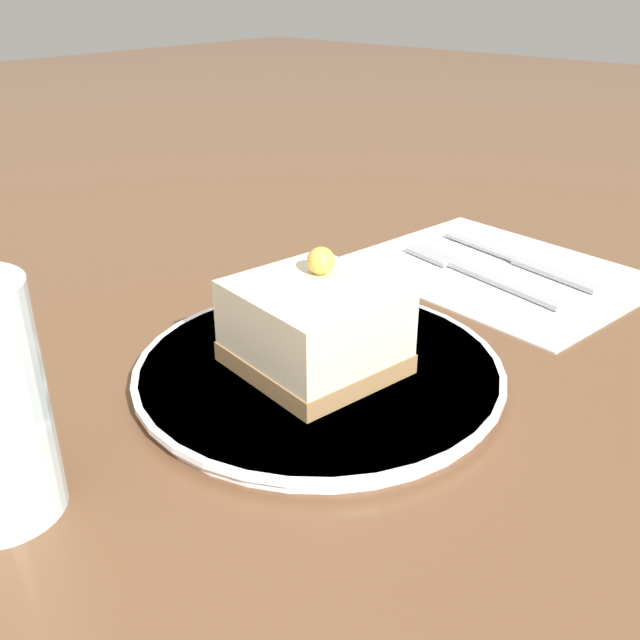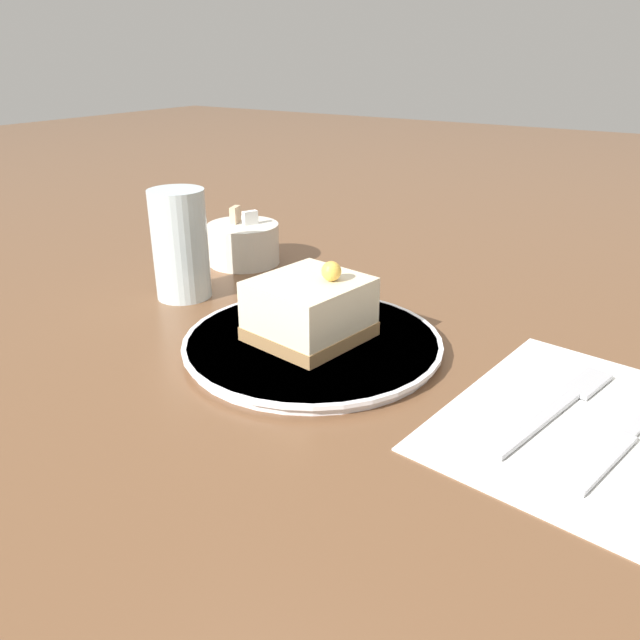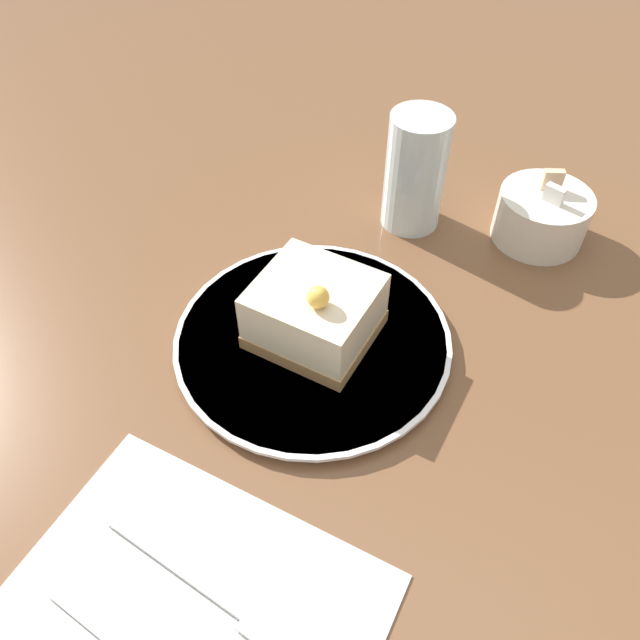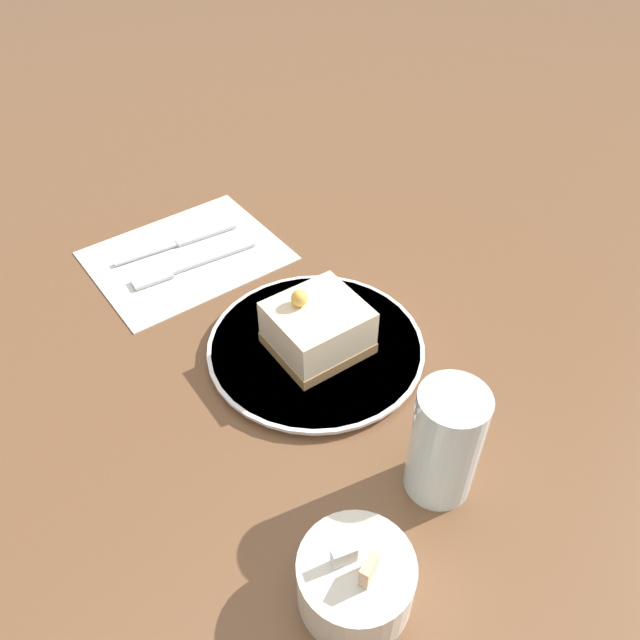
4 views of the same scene
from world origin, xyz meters
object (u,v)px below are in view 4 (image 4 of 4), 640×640
cake_slice (317,328)px  fork (185,267)px  plate (316,347)px  knife (188,240)px  drinking_glass (445,443)px  sugar_bowl (355,580)px

cake_slice → fork: bearing=14.2°
plate → knife: size_ratio=1.41×
fork → drinking_glass: (-0.43, 0.01, 0.06)m
cake_slice → knife: size_ratio=0.64×
cake_slice → drinking_glass: 0.21m
plate → drinking_glass: 0.22m
fork → sugar_bowl: bearing=174.4°
cake_slice → sugar_bowl: (-0.22, 0.17, -0.01)m
knife → sugar_bowl: 0.54m
knife → drinking_glass: size_ratio=1.41×
plate → knife: bearing=-3.5°
cake_slice → sugar_bowl: 0.28m
plate → sugar_bowl: sugar_bowl is taller
sugar_bowl → cake_slice: bearing=-37.5°
cake_slice → fork: cake_slice is taller
plate → drinking_glass: size_ratio=1.98×
cake_slice → fork: size_ratio=0.65×
fork → sugar_bowl: 0.48m
cake_slice → fork: 0.24m
cake_slice → drinking_glass: size_ratio=0.91×
cake_slice → sugar_bowl: cake_slice is taller
plate → drinking_glass: (-0.20, 0.04, 0.06)m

